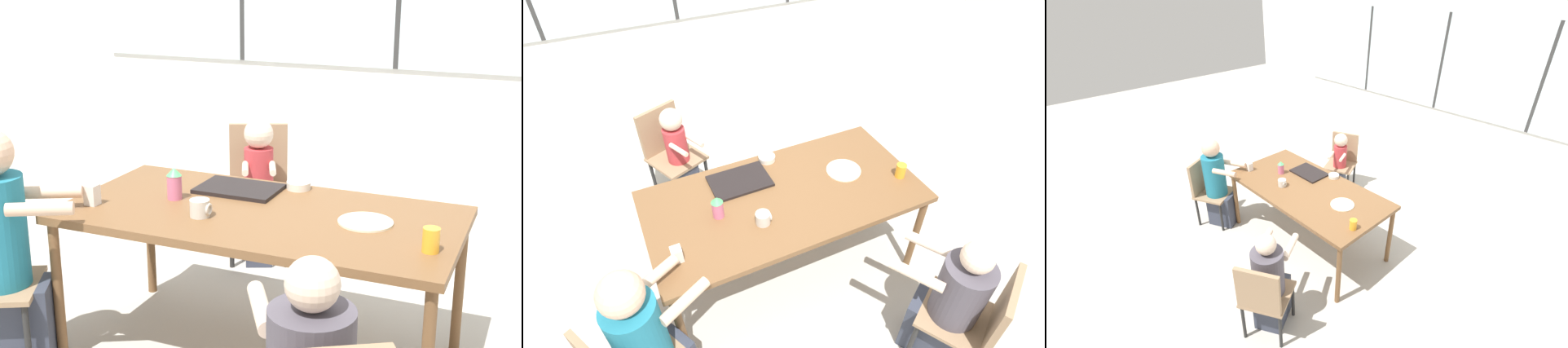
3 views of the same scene
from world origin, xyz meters
The scene contains 12 objects.
wall_back_with_windows centered at (0.00, 2.69, 1.43)m, with size 8.40×0.08×2.80m.
dining_table centered at (0.00, 0.00, 0.70)m, with size 1.84×0.93×0.75m.
chair_for_toddler centered at (-0.54, 1.22, 0.50)m, with size 0.53×0.53×0.85m.
person_woman_green_shirt centered at (-1.04, -0.54, 0.55)m, with size 0.54×0.46×1.16m.
person_toddler centered at (-0.48, 1.08, 0.46)m, with size 0.30×0.38×0.93m.
food_tray_dark centered at (-0.22, 0.24, 0.76)m, with size 0.41×0.28×0.02m.
coffee_mug centered at (-0.22, -0.17, 0.79)m, with size 0.10×0.09×0.08m.
sippy_cup centered at (-0.46, 0.00, 0.83)m, with size 0.08×0.08×0.16m.
juice_glass centered at (0.81, -0.18, 0.80)m, with size 0.07×0.07×0.10m.
milk_carton_small centered at (-0.77, -0.23, 0.80)m, with size 0.06×0.06×0.10m.
bowl_white_shallow centered at (0.04, 0.39, 0.77)m, with size 0.12×0.12×0.04m.
plate_tortillas centered at (0.49, 0.04, 0.76)m, with size 0.25×0.25×0.01m.
Camera 1 is at (1.25, -2.92, 1.88)m, focal length 50.00 mm.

